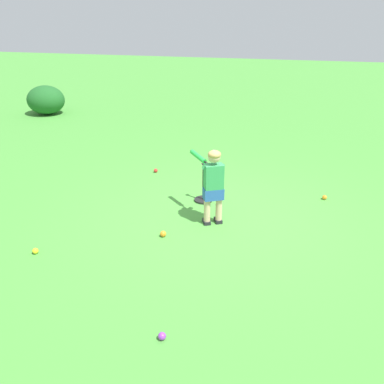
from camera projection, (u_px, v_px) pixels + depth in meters
name	position (u px, v px, depth m)	size (l,w,h in m)	color
ground_plane	(224.00, 219.00, 5.93)	(40.00, 40.00, 0.00)	#479338
child_batter	(213.00, 180.00, 5.57)	(0.64, 0.60, 1.08)	#232328
play_ball_behind_batter	(163.00, 234.00, 5.46)	(0.08, 0.08, 0.08)	orange
play_ball_center_lawn	(325.00, 197.00, 6.52)	(0.07, 0.07, 0.07)	orange
play_ball_by_bucket	(35.00, 251.00, 5.09)	(0.08, 0.08, 0.08)	yellow
play_ball_near_batter	(162.00, 336.00, 3.77)	(0.08, 0.08, 0.08)	purple
play_ball_far_right	(156.00, 171.00, 7.58)	(0.07, 0.07, 0.07)	red
batting_tee	(203.00, 195.00, 6.44)	(0.28, 0.28, 0.62)	black
shrub_right_background	(46.00, 100.00, 11.55)	(0.95, 1.05, 0.79)	#1E5B23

